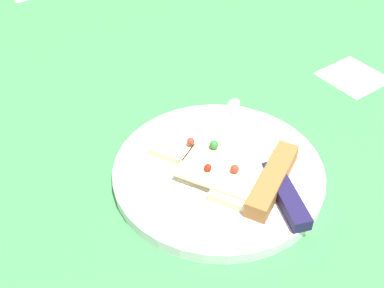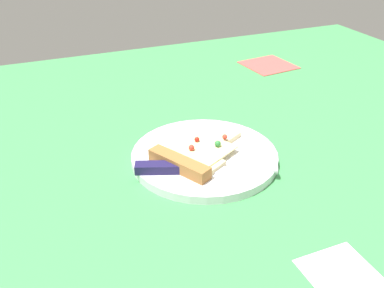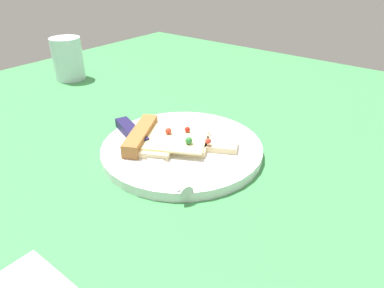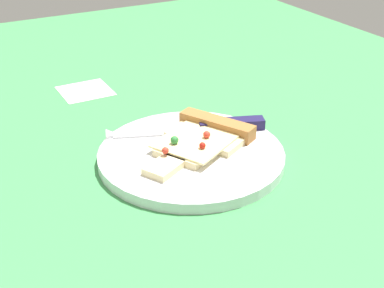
# 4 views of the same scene
# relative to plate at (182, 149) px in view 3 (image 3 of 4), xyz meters

# --- Properties ---
(ground_plane) EXTENTS (1.54, 1.54, 0.03)m
(ground_plane) POSITION_rel_plate_xyz_m (-0.09, -0.09, -0.02)
(ground_plane) COLOR #3D8C4C
(ground_plane) RESTS_ON ground
(plate) EXTENTS (0.27, 0.27, 0.02)m
(plate) POSITION_rel_plate_xyz_m (0.00, 0.00, 0.00)
(plate) COLOR silver
(plate) RESTS_ON ground_plane
(pizza_slice) EXTENTS (0.15, 0.19, 0.02)m
(pizza_slice) POSITION_rel_plate_xyz_m (-0.01, 0.02, 0.02)
(pizza_slice) COLOR beige
(pizza_slice) RESTS_ON plate
(knife) EXTENTS (0.11, 0.23, 0.02)m
(knife) POSITION_rel_plate_xyz_m (-0.05, 0.04, 0.01)
(knife) COLOR silver
(knife) RESTS_ON plate
(drinking_glass) EXTENTS (0.08, 0.08, 0.10)m
(drinking_glass) POSITION_rel_plate_xyz_m (0.11, 0.47, 0.04)
(drinking_glass) COLOR silver
(drinking_glass) RESTS_ON ground_plane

